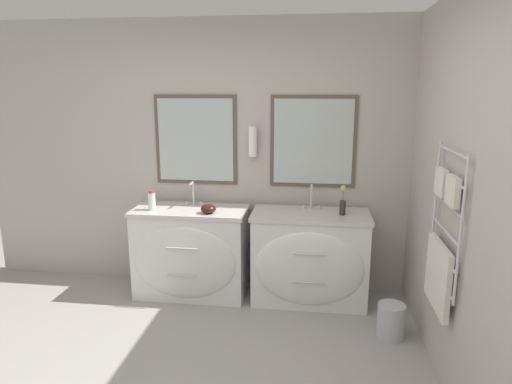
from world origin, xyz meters
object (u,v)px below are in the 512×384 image
object	(u,v)px
toiletry_bottle	(152,201)
waste_bin	(391,320)
vanity_left	(191,252)
vanity_right	(310,257)
flower_vase	(343,203)
amenity_bowl	(208,209)

from	to	relation	value
toiletry_bottle	waste_bin	world-z (taller)	toiletry_bottle
vanity_left	vanity_right	size ratio (longest dim) A/B	1.00
toiletry_bottle	flower_vase	distance (m)	1.75
amenity_bowl	toiletry_bottle	bearing A→B (deg)	175.76
vanity_right	amenity_bowl	size ratio (longest dim) A/B	7.69
vanity_left	toiletry_bottle	bearing A→B (deg)	-171.23
vanity_left	waste_bin	bearing A→B (deg)	-16.93
vanity_right	waste_bin	bearing A→B (deg)	-39.37
toiletry_bottle	amenity_bowl	distance (m)	0.55
vanity_left	amenity_bowl	distance (m)	0.51
flower_vase	toiletry_bottle	bearing A→B (deg)	-177.78
vanity_right	flower_vase	xyz separation A→B (m)	(0.28, 0.02, 0.52)
toiletry_bottle	amenity_bowl	size ratio (longest dim) A/B	1.32
vanity_right	waste_bin	distance (m)	0.91
amenity_bowl	waste_bin	distance (m)	1.81
flower_vase	waste_bin	world-z (taller)	flower_vase
toiletry_bottle	waste_bin	xyz separation A→B (m)	(2.13, -0.49, -0.79)
toiletry_bottle	vanity_right	bearing A→B (deg)	2.04
vanity_right	toiletry_bottle	xyz separation A→B (m)	(-1.47, -0.05, 0.50)
vanity_right	waste_bin	world-z (taller)	vanity_right
toiletry_bottle	flower_vase	xyz separation A→B (m)	(1.75, 0.07, 0.02)
vanity_right	toiletry_bottle	distance (m)	1.55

